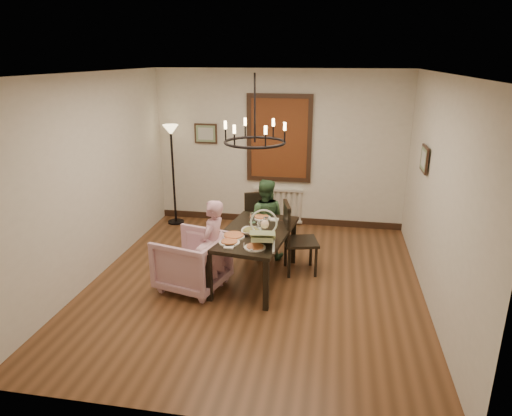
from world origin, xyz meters
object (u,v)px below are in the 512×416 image
(dining_table, at_px, (255,237))
(seated_man, at_px, (265,225))
(armchair, at_px, (192,261))
(elderly_woman, at_px, (213,254))
(chair_right, at_px, (301,238))
(chair_far, at_px, (259,223))
(floor_lamp, at_px, (173,176))
(baby_bouncer, at_px, (263,234))
(drinking_glass, at_px, (259,229))

(dining_table, bearing_deg, seated_man, 97.38)
(armchair, xyz_separation_m, elderly_woman, (0.30, -0.02, 0.14))
(chair_right, distance_m, seated_man, 0.73)
(chair_far, height_order, floor_lamp, floor_lamp)
(baby_bouncer, distance_m, floor_lamp, 3.23)
(dining_table, relative_size, floor_lamp, 0.92)
(seated_man, bearing_deg, chair_right, 142.42)
(chair_right, bearing_deg, armchair, 103.38)
(armchair, xyz_separation_m, floor_lamp, (-1.09, 2.37, 0.52))
(floor_lamp, bearing_deg, seated_man, -32.75)
(dining_table, relative_size, seated_man, 1.60)
(dining_table, height_order, elderly_woman, elderly_woman)
(seated_man, xyz_separation_m, drinking_glass, (0.06, -0.87, 0.28))
(armchair, bearing_deg, chair_right, 131.96)
(drinking_glass, bearing_deg, chair_right, 39.28)
(chair_right, bearing_deg, elderly_woman, 110.31)
(floor_lamp, bearing_deg, armchair, -65.37)
(armchair, distance_m, floor_lamp, 2.66)
(armchair, bearing_deg, floor_lamp, -140.99)
(seated_man, bearing_deg, baby_bouncer, 96.28)
(elderly_woman, relative_size, seated_man, 1.01)
(chair_far, bearing_deg, chair_right, -61.00)
(floor_lamp, bearing_deg, chair_right, -33.47)
(armchair, height_order, seated_man, seated_man)
(chair_far, distance_m, baby_bouncer, 1.56)
(dining_table, height_order, baby_bouncer, baby_bouncer)
(dining_table, height_order, chair_far, chair_far)
(chair_far, distance_m, seated_man, 0.24)
(chair_far, xyz_separation_m, elderly_woman, (-0.37, -1.38, 0.06))
(armchair, relative_size, elderly_woman, 0.80)
(dining_table, distance_m, armchair, 0.91)
(drinking_glass, bearing_deg, dining_table, 139.61)
(chair_far, distance_m, chair_right, 0.96)
(chair_far, height_order, chair_right, chair_right)
(chair_far, xyz_separation_m, floor_lamp, (-1.77, 1.01, 0.43))
(dining_table, distance_m, baby_bouncer, 0.55)
(drinking_glass, bearing_deg, armchair, -161.33)
(drinking_glass, bearing_deg, chair_far, 99.58)
(baby_bouncer, height_order, drinking_glass, baby_bouncer)
(dining_table, distance_m, chair_right, 0.72)
(chair_right, xyz_separation_m, baby_bouncer, (-0.41, -0.84, 0.36))
(seated_man, relative_size, floor_lamp, 0.58)
(seated_man, distance_m, floor_lamp, 2.28)
(chair_far, relative_size, floor_lamp, 0.52)
(dining_table, height_order, armchair, armchair)
(chair_far, xyz_separation_m, drinking_glass, (0.18, -1.07, 0.33))
(dining_table, height_order, floor_lamp, floor_lamp)
(dining_table, relative_size, armchair, 1.98)
(dining_table, height_order, seated_man, seated_man)
(chair_far, bearing_deg, baby_bouncer, -97.92)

